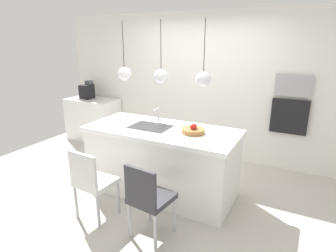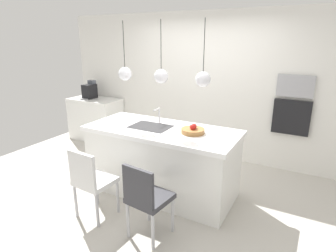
{
  "view_description": "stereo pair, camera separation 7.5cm",
  "coord_description": "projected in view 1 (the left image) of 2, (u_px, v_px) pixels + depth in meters",
  "views": [
    {
      "loc": [
        1.76,
        -3.2,
        2.13
      ],
      "look_at": [
        0.1,
        0.0,
        1.01
      ],
      "focal_mm": 30.11,
      "sensor_mm": 36.0,
      "label": 1
    },
    {
      "loc": [
        1.83,
        -3.16,
        2.13
      ],
      "look_at": [
        0.1,
        0.0,
        1.01
      ],
      "focal_mm": 30.11,
      "sensor_mm": 36.0,
      "label": 2
    }
  ],
  "objects": [
    {
      "name": "chair_middle",
      "position": [
        148.0,
        197.0,
        3.01
      ],
      "size": [
        0.46,
        0.47,
        0.89
      ],
      "color": "#333338",
      "rests_on": "ground"
    },
    {
      "name": "pendant_light_left",
      "position": [
        124.0,
        74.0,
        3.88
      ],
      "size": [
        0.18,
        0.18,
        0.78
      ],
      "color": "silver"
    },
    {
      "name": "pendant_light_center",
      "position": [
        161.0,
        76.0,
        3.62
      ],
      "size": [
        0.18,
        0.18,
        0.78
      ],
      "color": "silver"
    },
    {
      "name": "faucet",
      "position": [
        158.0,
        113.0,
        4.05
      ],
      "size": [
        0.02,
        0.17,
        0.22
      ],
      "color": "silver",
      "rests_on": "kitchen_island"
    },
    {
      "name": "chair_near",
      "position": [
        92.0,
        180.0,
        3.35
      ],
      "size": [
        0.46,
        0.44,
        0.9
      ],
      "color": "silver",
      "rests_on": "ground"
    },
    {
      "name": "sink_basin",
      "position": [
        150.0,
        127.0,
        3.91
      ],
      "size": [
        0.56,
        0.4,
        0.02
      ],
      "primitive_type": "cube",
      "color": "#2D2D30",
      "rests_on": "kitchen_island"
    },
    {
      "name": "coffee_machine",
      "position": [
        87.0,
        91.0,
        6.0
      ],
      "size": [
        0.2,
        0.35,
        0.38
      ],
      "color": "black",
      "rests_on": "side_counter"
    },
    {
      "name": "kitchen_island",
      "position": [
        162.0,
        161.0,
        3.98
      ],
      "size": [
        2.1,
        0.93,
        0.96
      ],
      "color": "white",
      "rests_on": "ground"
    },
    {
      "name": "fruit_bowl",
      "position": [
        193.0,
        130.0,
        3.64
      ],
      "size": [
        0.31,
        0.31,
        0.13
      ],
      "color": "#9E6B38",
      "rests_on": "kitchen_island"
    },
    {
      "name": "pendant_light_right",
      "position": [
        203.0,
        79.0,
        3.37
      ],
      "size": [
        0.18,
        0.18,
        0.78
      ],
      "color": "silver"
    },
    {
      "name": "back_wall",
      "position": [
        205.0,
        86.0,
        5.13
      ],
      "size": [
        6.0,
        0.1,
        2.6
      ],
      "primitive_type": "cube",
      "color": "silver",
      "rests_on": "ground"
    },
    {
      "name": "microwave",
      "position": [
        293.0,
        85.0,
        4.38
      ],
      "size": [
        0.54,
        0.08,
        0.34
      ],
      "primitive_type": "cube",
      "color": "#9E9EA3",
      "rests_on": "back_wall"
    },
    {
      "name": "side_counter",
      "position": [
        93.0,
        119.0,
        6.13
      ],
      "size": [
        1.1,
        0.6,
        0.9
      ],
      "primitive_type": "cube",
      "color": "white",
      "rests_on": "ground"
    },
    {
      "name": "floor",
      "position": [
        162.0,
        191.0,
        4.12
      ],
      "size": [
        6.6,
        6.6,
        0.0
      ],
      "primitive_type": "plane",
      "color": "#BCB7AD",
      "rests_on": "ground"
    },
    {
      "name": "oven",
      "position": [
        289.0,
        116.0,
        4.53
      ],
      "size": [
        0.56,
        0.08,
        0.56
      ],
      "primitive_type": "cube",
      "color": "black",
      "rests_on": "back_wall"
    }
  ]
}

